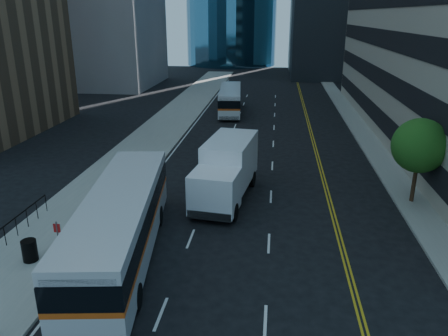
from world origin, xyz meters
name	(u,v)px	position (x,y,z in m)	size (l,w,h in m)	color
ground	(257,264)	(0.00, 0.00, 0.00)	(160.00, 160.00, 0.00)	black
sidewalk_west	(166,126)	(-10.50, 25.00, 0.07)	(5.00, 90.00, 0.15)	gray
sidewalk_east	(362,132)	(9.00, 25.00, 0.07)	(2.00, 90.00, 0.15)	gray
street_tree	(420,146)	(9.00, 8.00, 3.64)	(3.20, 3.20, 5.10)	#332114
bus_front	(121,223)	(-6.28, -0.17, 1.79)	(4.50, 13.00, 3.28)	silver
bus_rear	(230,99)	(-4.72, 32.86, 1.53)	(3.26, 11.05, 2.81)	silver
box_truck	(226,170)	(-2.27, 7.36, 1.90)	(3.53, 7.79, 3.60)	white
trash_can	(30,251)	(-10.36, -1.16, 0.66)	(0.68, 0.68, 1.02)	black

